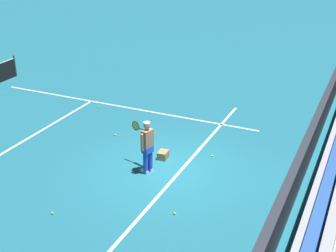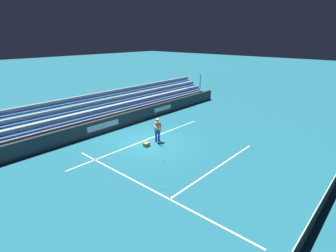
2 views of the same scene
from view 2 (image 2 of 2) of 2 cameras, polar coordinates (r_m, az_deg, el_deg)
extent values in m
plane|color=#1E6B7F|center=(18.41, -4.05, -3.56)|extent=(160.00, 160.00, 0.00)
cube|color=white|center=(18.74, -5.12, -3.16)|extent=(12.00, 0.10, 0.01)
cube|color=white|center=(13.30, -4.66, -13.13)|extent=(0.10, 12.00, 0.01)
cube|color=white|center=(15.31, 10.69, -8.81)|extent=(8.22, 0.10, 0.01)
cube|color=#2D333D|center=(21.13, -11.75, 0.69)|extent=(27.58, 0.24, 1.10)
cube|color=silver|center=(20.44, -13.87, 0.07)|extent=(2.80, 0.01, 0.44)
cube|color=silver|center=(24.58, -1.14, 3.84)|extent=(2.20, 0.01, 0.40)
cube|color=#9EA3A8|center=(22.54, -14.51, 1.65)|extent=(26.20, 2.40, 1.10)
cube|color=#2D5BAD|center=(21.73, -13.45, 2.82)|extent=(25.68, 0.40, 0.12)
cube|color=#9EA3A8|center=(21.91, -13.91, 3.32)|extent=(26.20, 0.24, 0.45)
cube|color=#2D5BAD|center=(22.25, -14.74, 4.30)|extent=(25.68, 0.40, 0.12)
cube|color=#9EA3A8|center=(22.45, -15.17, 4.77)|extent=(26.20, 0.24, 0.45)
cube|color=#2D5BAD|center=(22.80, -15.97, 5.71)|extent=(25.68, 0.40, 0.12)
cube|color=#9EA3A8|center=(23.00, -16.38, 6.16)|extent=(26.20, 0.24, 0.45)
cylinder|color=#4C70B2|center=(30.31, 6.97, 8.33)|extent=(0.08, 0.08, 2.95)
cylinder|color=blue|center=(18.29, -1.99, -2.20)|extent=(0.15, 0.15, 0.88)
cylinder|color=blue|center=(18.18, -2.59, -2.33)|extent=(0.15, 0.15, 0.88)
cube|color=white|center=(18.39, -1.88, -3.40)|extent=(0.18, 0.30, 0.09)
cube|color=white|center=(18.28, -2.47, -3.54)|extent=(0.18, 0.30, 0.09)
cube|color=blue|center=(18.11, -2.30, -1.20)|extent=(0.39, 0.30, 0.20)
cube|color=#A37556|center=(17.98, -2.32, -0.10)|extent=(0.40, 0.30, 0.58)
sphere|color=#A37556|center=(17.84, -2.32, 1.20)|extent=(0.21, 0.21, 0.21)
cylinder|color=white|center=(17.81, -2.32, 1.47)|extent=(0.20, 0.20, 0.05)
cylinder|color=#A37556|center=(18.11, -1.65, -0.08)|extent=(0.09, 0.09, 0.56)
cylinder|color=#A37556|center=(17.68, -2.67, -0.27)|extent=(0.24, 0.59, 0.24)
cylinder|color=black|center=(17.47, -2.27, -0.33)|extent=(0.11, 0.30, 0.03)
torus|color=black|center=(17.23, -1.79, -0.47)|extent=(0.10, 0.31, 0.31)
cylinder|color=#D6D14C|center=(17.23, -1.79, -0.47)|extent=(0.08, 0.26, 0.27)
cube|color=#A87F51|center=(17.72, -4.67, -4.05)|extent=(0.43, 0.34, 0.26)
sphere|color=#CCE533|center=(20.68, -2.29, -0.82)|extent=(0.07, 0.07, 0.07)
sphere|color=#CCE533|center=(15.70, -0.89, -7.59)|extent=(0.07, 0.07, 0.07)
sphere|color=#CCE533|center=(13.12, -0.49, -13.42)|extent=(0.07, 0.07, 0.07)
sphere|color=#CCE533|center=(19.88, 6.78, -1.79)|extent=(0.07, 0.07, 0.07)
sphere|color=#CCE533|center=(18.29, -9.62, -3.84)|extent=(0.07, 0.07, 0.07)
sphere|color=#CCE533|center=(19.05, 12.06, -3.05)|extent=(0.07, 0.07, 0.07)
cube|color=black|center=(13.58, 31.20, -13.21)|extent=(11.00, 0.02, 0.91)
cube|color=white|center=(13.35, 31.56, -11.44)|extent=(11.00, 0.04, 0.05)
camera|label=1|loc=(29.60, 5.03, 19.62)|focal=50.00mm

